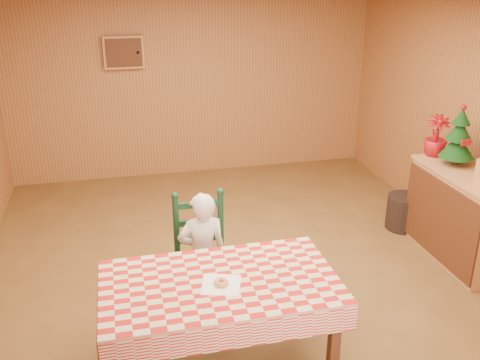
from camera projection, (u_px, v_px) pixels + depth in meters
name	position (u px, v px, depth m)	size (l,w,h in m)	color
ground	(245.00, 279.00, 5.13)	(6.00, 6.00, 0.00)	brown
cabin_walls	(231.00, 79.00, 4.93)	(5.10, 6.05, 2.65)	#A56B3B
dining_table	(220.00, 291.00, 3.73)	(1.66, 0.96, 0.77)	#4F2715
ladder_chair	(202.00, 258.00, 4.51)	(0.44, 0.40, 1.08)	#10301C
seated_child	(203.00, 255.00, 4.44)	(0.41, 0.27, 1.12)	silver
napkin	(221.00, 284.00, 3.65)	(0.26, 0.26, 0.00)	white
donut	(221.00, 282.00, 3.65)	(0.10, 0.10, 0.03)	#D28B4B
shelf_unit	(461.00, 216.00, 5.34)	(0.54, 1.24, 0.93)	tan
christmas_tree	(459.00, 138.00, 5.29)	(0.34, 0.34, 0.62)	#4F2715
flower_arrangement	(436.00, 136.00, 5.58)	(0.24, 0.24, 0.43)	maroon
storage_bin	(404.00, 212.00, 6.06)	(0.39, 0.39, 0.39)	black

